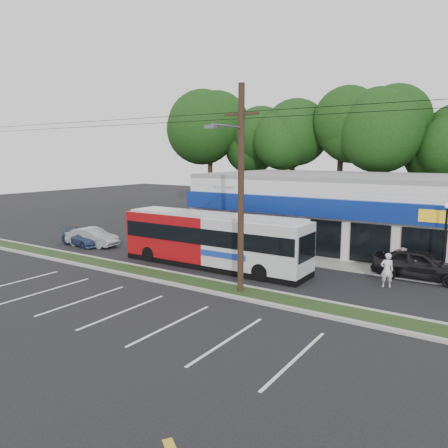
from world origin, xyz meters
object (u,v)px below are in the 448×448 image
at_px(pedestrian_a, 387,270).
at_px(metrobus, 213,239).
at_px(car_silver, 92,237).
at_px(pedestrian_b, 402,262).
at_px(lamp_post, 445,232).
at_px(car_dark, 420,264).
at_px(car_blue, 82,237).
at_px(utility_pole, 237,183).

bearing_deg(pedestrian_a, metrobus, -18.09).
xyz_separation_m(car_silver, pedestrian_b, (21.07, 3.96, 0.16)).
relative_size(lamp_post, pedestrian_a, 2.36).
relative_size(car_dark, car_silver, 1.19).
bearing_deg(car_dark, car_silver, 100.79).
height_order(car_dark, car_blue, car_dark).
relative_size(car_silver, pedestrian_a, 2.29).
distance_m(car_silver, car_blue, 0.95).
distance_m(metrobus, car_blue, 12.00).
bearing_deg(utility_pole, car_blue, 167.75).
distance_m(metrobus, car_silver, 11.06).
bearing_deg(pedestrian_b, car_blue, 40.05).
height_order(car_dark, pedestrian_a, pedestrian_a).
xyz_separation_m(lamp_post, pedestrian_b, (-2.00, -0.30, -1.84)).
distance_m(metrobus, pedestrian_b, 10.86).
relative_size(car_silver, pedestrian_b, 2.47).
xyz_separation_m(utility_pole, lamp_post, (8.17, 7.87, -2.74)).
distance_m(lamp_post, pedestrian_a, 4.00).
xyz_separation_m(metrobus, car_silver, (-11.01, 0.04, -1.04)).
height_order(pedestrian_a, pedestrian_b, pedestrian_a).
xyz_separation_m(car_blue, pedestrian_b, (22.00, 4.14, 0.24)).
height_order(metrobus, car_blue, metrobus).
distance_m(lamp_post, pedestrian_b, 2.73).
bearing_deg(car_silver, lamp_post, -87.11).
bearing_deg(lamp_post, car_blue, -169.53).
xyz_separation_m(metrobus, car_dark, (10.95, 4.00, -0.89)).
bearing_deg(lamp_post, car_dark, -164.84).
xyz_separation_m(metrobus, car_blue, (-11.95, -0.14, -1.13)).
bearing_deg(utility_pole, lamp_post, 43.95).
bearing_deg(metrobus, car_dark, 19.88).
bearing_deg(metrobus, pedestrian_a, 8.51).
relative_size(utility_pole, pedestrian_b, 29.96).
relative_size(metrobus, car_blue, 2.97).
bearing_deg(pedestrian_a, car_silver, -22.79).
distance_m(car_blue, pedestrian_b, 22.39).
xyz_separation_m(car_silver, car_blue, (-0.93, -0.18, -0.09)).
relative_size(lamp_post, pedestrian_b, 2.55).
bearing_deg(pedestrian_b, pedestrian_a, 113.71).
xyz_separation_m(car_dark, pedestrian_a, (-1.14, -2.50, 0.07)).
xyz_separation_m(utility_pole, metrobus, (-3.89, 3.57, -3.69)).
distance_m(lamp_post, car_silver, 23.54).
bearing_deg(car_silver, car_blue, 93.39).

